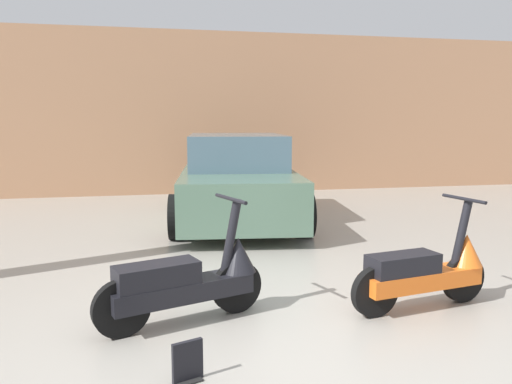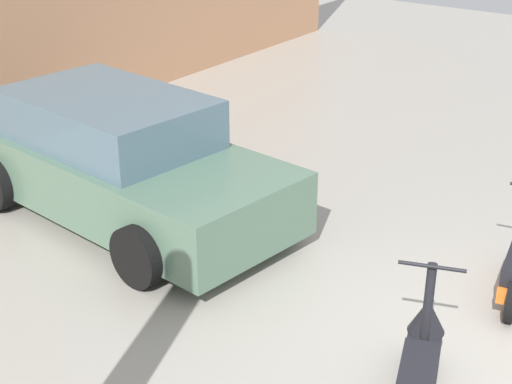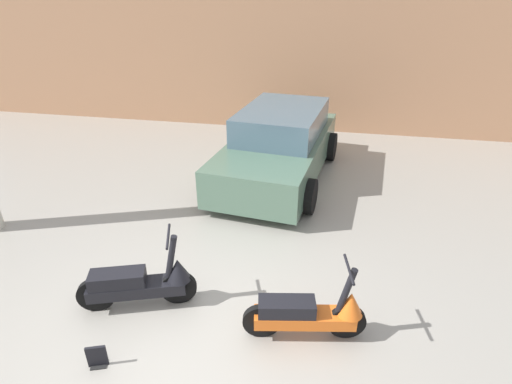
{
  "view_description": "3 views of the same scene",
  "coord_description": "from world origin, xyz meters",
  "px_view_note": "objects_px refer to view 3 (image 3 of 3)",
  "views": [
    {
      "loc": [
        -0.88,
        -3.32,
        1.6
      ],
      "look_at": [
        0.35,
        2.66,
        0.74
      ],
      "focal_mm": 35.0,
      "sensor_mm": 36.0,
      "label": 1
    },
    {
      "loc": [
        -5.25,
        -1.26,
        3.93
      ],
      "look_at": [
        0.37,
        2.77,
        0.8
      ],
      "focal_mm": 55.0,
      "sensor_mm": 36.0,
      "label": 2
    },
    {
      "loc": [
        1.45,
        -2.89,
        3.5
      ],
      "look_at": [
        0.36,
        2.64,
        0.61
      ],
      "focal_mm": 28.0,
      "sensor_mm": 36.0,
      "label": 3
    }
  ],
  "objects_px": {
    "car_rear_left": "(279,145)",
    "scooter_front_left": "(142,282)",
    "scooter_front_right": "(310,313)",
    "placard_near_left_scooter": "(97,357)"
  },
  "relations": [
    {
      "from": "car_rear_left",
      "to": "scooter_front_left",
      "type": "bearing_deg",
      "value": -7.8
    },
    {
      "from": "scooter_front_left",
      "to": "scooter_front_right",
      "type": "distance_m",
      "value": 2.03
    },
    {
      "from": "scooter_front_left",
      "to": "car_rear_left",
      "type": "xyz_separation_m",
      "value": [
        1.07,
        4.13,
        0.31
      ]
    },
    {
      "from": "scooter_front_right",
      "to": "car_rear_left",
      "type": "xyz_separation_m",
      "value": [
        -0.95,
        4.23,
        0.33
      ]
    },
    {
      "from": "scooter_front_left",
      "to": "placard_near_left_scooter",
      "type": "height_order",
      "value": "scooter_front_left"
    },
    {
      "from": "placard_near_left_scooter",
      "to": "scooter_front_left",
      "type": "bearing_deg",
      "value": 84.81
    },
    {
      "from": "car_rear_left",
      "to": "placard_near_left_scooter",
      "type": "height_order",
      "value": "car_rear_left"
    },
    {
      "from": "scooter_front_right",
      "to": "scooter_front_left",
      "type": "bearing_deg",
      "value": 166.76
    },
    {
      "from": "placard_near_left_scooter",
      "to": "scooter_front_right",
      "type": "bearing_deg",
      "value": 21.35
    },
    {
      "from": "scooter_front_left",
      "to": "car_rear_left",
      "type": "height_order",
      "value": "car_rear_left"
    }
  ]
}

